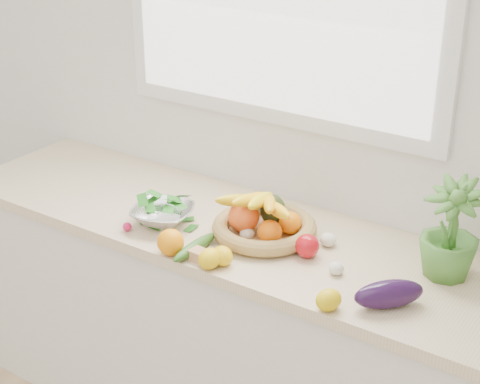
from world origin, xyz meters
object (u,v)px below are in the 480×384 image
Objects in this scene: eggplant at (389,294)px; cucumber at (195,247)px; potted_herb at (451,230)px; colander_with_spinach at (162,210)px; apple at (307,246)px; fruit_basket at (264,222)px.

cucumber is (-0.66, -0.06, -0.02)m from eggplant.
cucumber is 0.81m from potted_herb.
eggplant is at bearing -2.42° from colander_with_spinach.
apple is 0.20m from fruit_basket.
fruit_basket is at bearing -171.13° from potted_herb.
fruit_basket reaches higher than cucumber.
eggplant is 0.66m from cucumber.
eggplant is 0.64× the size of potted_herb.
fruit_basket is (-0.61, -0.10, -0.11)m from potted_herb.
apple is 0.54m from colander_with_spinach.
cucumber is 0.26m from fruit_basket.
colander_with_spinach is (-0.34, -0.13, 0.01)m from fruit_basket.
cucumber is (-0.32, -0.18, -0.02)m from apple.
colander_with_spinach is (-0.21, 0.10, 0.04)m from cucumber.
fruit_basket reaches higher than apple.
fruit_basket is at bearing 166.91° from apple.
eggplant reaches higher than cucumber.
cucumber is at bearing -174.89° from eggplant.
colander_with_spinach reaches higher than eggplant.
potted_herb is at bearing 18.80° from apple.
colander_with_spinach reaches higher than cucumber.
apple is at bearing -13.09° from fruit_basket.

